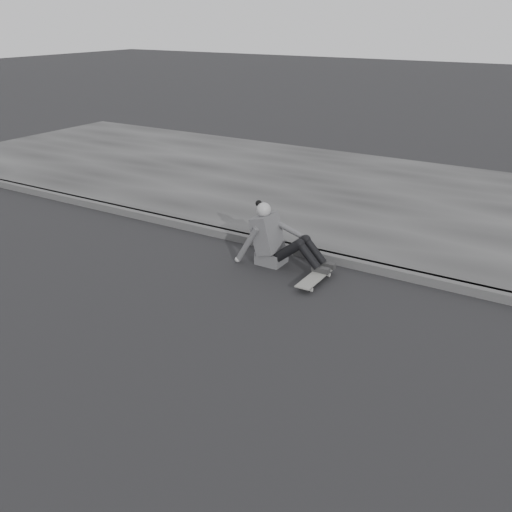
# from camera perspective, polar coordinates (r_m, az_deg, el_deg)

# --- Properties ---
(ground) EXTENTS (80.00, 80.00, 0.00)m
(ground) POSITION_cam_1_polar(r_m,az_deg,el_deg) (5.51, 10.05, -12.98)
(ground) COLOR black
(ground) RESTS_ON ground
(curb) EXTENTS (24.00, 0.16, 0.12)m
(curb) POSITION_cam_1_polar(r_m,az_deg,el_deg) (7.65, 17.41, -2.40)
(curb) COLOR #434343
(curb) RESTS_ON ground
(sidewalk) EXTENTS (24.00, 6.00, 0.12)m
(sidewalk) POSITION_cam_1_polar(r_m,az_deg,el_deg) (10.42, 21.81, 3.79)
(sidewalk) COLOR #343434
(sidewalk) RESTS_ON ground
(skateboard) EXTENTS (0.20, 0.78, 0.09)m
(skateboard) POSITION_cam_1_polar(r_m,az_deg,el_deg) (7.40, 5.94, -2.17)
(skateboard) COLOR gray
(skateboard) RESTS_ON ground
(seated_woman) EXTENTS (1.38, 0.46, 0.88)m
(seated_woman) POSITION_cam_1_polar(r_m,az_deg,el_deg) (7.80, 1.97, 1.61)
(seated_woman) COLOR #47474A
(seated_woman) RESTS_ON ground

